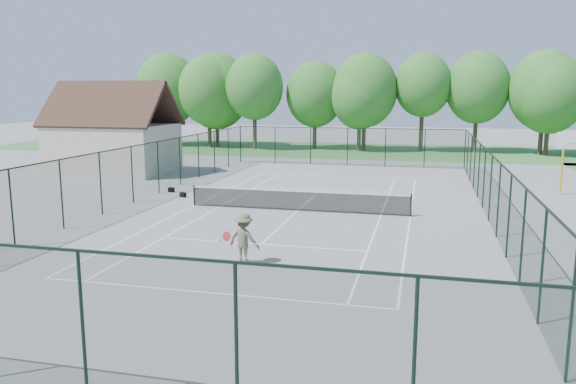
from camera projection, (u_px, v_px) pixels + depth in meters
The scene contains 11 objects.
ground at pixel (298, 211), 27.86m from camera, with size 140.00×140.00×0.00m, color gray.
grass_far at pixel (363, 151), 56.55m from camera, with size 80.00×16.00×0.01m, color #44833E.
court_lines at pixel (298, 211), 27.86m from camera, with size 11.05×23.85×0.01m.
tennis_net at pixel (298, 199), 27.76m from camera, with size 11.08×0.08×1.10m.
fence_enclosure at pixel (298, 180), 27.59m from camera, with size 18.05×36.05×3.02m.
utility_building at pixel (113, 130), 40.62m from camera, with size 8.60×6.27×6.63m.
tree_line_far at pixel (365, 90), 55.49m from camera, with size 39.40×6.40×9.70m.
basketball_goal at pixel (565, 151), 31.36m from camera, with size 1.20×1.43×3.65m.
sports_bag_a at pixel (171, 190), 33.07m from camera, with size 0.34×0.20×0.27m, color black.
sports_bag_b at pixel (183, 195), 31.47m from camera, with size 0.35×0.21×0.27m, color black.
tennis_player at pixel (244, 239), 19.15m from camera, with size 1.91×0.88×1.76m.
Camera 1 is at (6.02, -26.59, 5.82)m, focal length 35.00 mm.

